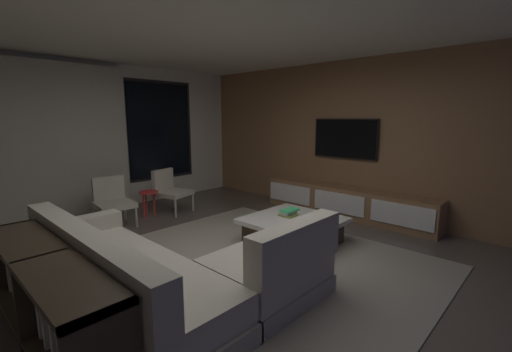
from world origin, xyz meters
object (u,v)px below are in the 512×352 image
at_px(accent_chair_by_curtain, 112,199).
at_px(side_stool, 148,196).
at_px(media_console, 347,203).
at_px(book_stack_on_coffee_table, 289,213).
at_px(accent_chair_near_window, 169,188).
at_px(console_table_behind_couch, 46,297).
at_px(sectional_couch, 166,276).
at_px(coffee_table, 293,230).
at_px(mounted_tv, 345,139).

xyz_separation_m(accent_chair_by_curtain, side_stool, (0.62, -0.01, -0.06)).
bearing_deg(media_console, side_stool, 133.38).
bearing_deg(book_stack_on_coffee_table, side_stool, 107.35).
distance_m(accent_chair_near_window, console_table_behind_couch, 3.69).
relative_size(sectional_couch, coffee_table, 2.16).
height_order(sectional_couch, console_table_behind_couch, sectional_couch).
height_order(book_stack_on_coffee_table, accent_chair_near_window, accent_chair_near_window).
xyz_separation_m(accent_chair_by_curtain, mounted_tv, (3.17, -2.32, 0.92)).
height_order(sectional_couch, accent_chair_by_curtain, sectional_couch).
distance_m(accent_chair_near_window, accent_chair_by_curtain, 1.07).
distance_m(side_stool, mounted_tv, 3.58).
bearing_deg(mounted_tv, media_console, -132.43).
bearing_deg(book_stack_on_coffee_table, coffee_table, -110.16).
height_order(coffee_table, book_stack_on_coffee_table, book_stack_on_coffee_table).
relative_size(accent_chair_near_window, accent_chair_by_curtain, 1.00).
xyz_separation_m(sectional_couch, accent_chair_by_curtain, (0.68, 2.66, 0.14)).
xyz_separation_m(accent_chair_near_window, mounted_tv, (2.11, -2.35, 0.92)).
bearing_deg(coffee_table, sectional_couch, -178.00).
height_order(sectional_couch, coffee_table, sectional_couch).
bearing_deg(side_stool, accent_chair_near_window, 4.91).
bearing_deg(accent_chair_near_window, mounted_tv, -48.14).
bearing_deg(side_stool, mounted_tv, -42.17).
bearing_deg(accent_chair_by_curtain, coffee_table, -62.51).
bearing_deg(console_table_behind_couch, side_stool, 48.61).
relative_size(accent_chair_by_curtain, mounted_tv, 0.65).
height_order(mounted_tv, console_table_behind_couch, mounted_tv).
height_order(accent_chair_by_curtain, side_stool, accent_chair_by_curtain).
distance_m(media_console, console_table_behind_couch, 4.59).
height_order(coffee_table, side_stool, side_stool).
xyz_separation_m(book_stack_on_coffee_table, mounted_tv, (1.78, 0.15, 0.94)).
height_order(accent_chair_by_curtain, media_console, accent_chair_by_curtain).
xyz_separation_m(sectional_couch, side_stool, (1.30, 2.65, 0.08)).
bearing_deg(mounted_tv, book_stack_on_coffee_table, -175.25).
relative_size(accent_chair_by_curtain, media_console, 0.25).
xyz_separation_m(media_console, console_table_behind_couch, (-4.59, -0.01, 0.16)).
relative_size(media_console, console_table_behind_couch, 1.48).
bearing_deg(accent_chair_near_window, accent_chair_by_curtain, -178.29).
bearing_deg(book_stack_on_coffee_table, accent_chair_by_curtain, 119.38).
relative_size(side_stool, media_console, 0.15).
relative_size(coffee_table, accent_chair_near_window, 1.49).
distance_m(coffee_table, mounted_tv, 2.18).
distance_m(accent_chair_near_window, side_stool, 0.45).
bearing_deg(sectional_couch, mounted_tv, 5.00).
relative_size(sectional_couch, accent_chair_near_window, 3.21).
xyz_separation_m(sectional_couch, media_console, (3.68, 0.14, -0.04)).
distance_m(sectional_couch, accent_chair_near_window, 3.21).
height_order(media_console, mounted_tv, mounted_tv).
height_order(accent_chair_near_window, accent_chair_by_curtain, same).
height_order(sectional_couch, side_stool, sectional_couch).
xyz_separation_m(book_stack_on_coffee_table, accent_chair_by_curtain, (-1.39, 2.47, 0.03)).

